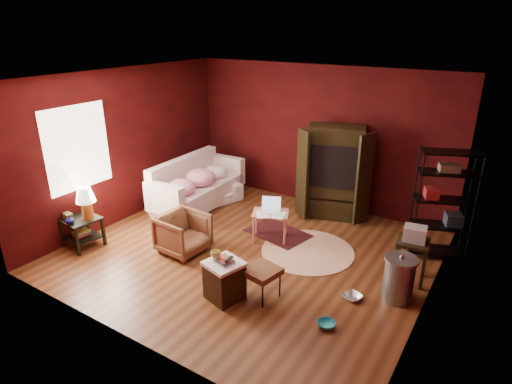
# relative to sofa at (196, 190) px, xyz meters

# --- Properties ---
(room) EXTENTS (5.54, 5.04, 2.84)m
(room) POSITION_rel_sofa_xyz_m (1.91, -1.00, 1.04)
(room) COLOR brown
(room) RESTS_ON ground
(sofa) EXTENTS (1.17, 1.94, 0.73)m
(sofa) POSITION_rel_sofa_xyz_m (0.00, 0.00, 0.00)
(sofa) COLOR white
(sofa) RESTS_ON ground
(armchair) EXTENTS (0.70, 0.74, 0.72)m
(armchair) POSITION_rel_sofa_xyz_m (1.03, -1.54, -0.00)
(armchair) COLOR black
(armchair) RESTS_ON ground
(pet_bowl_steel) EXTENTS (0.26, 0.15, 0.25)m
(pet_bowl_steel) POSITION_rel_sofa_xyz_m (3.85, -1.30, -0.24)
(pet_bowl_steel) COLOR silver
(pet_bowl_steel) RESTS_ON ground
(pet_bowl_turquoise) EXTENTS (0.24, 0.11, 0.23)m
(pet_bowl_turquoise) POSITION_rel_sofa_xyz_m (3.78, -2.03, -0.25)
(pet_bowl_turquoise) COLOR #2AB3C5
(pet_bowl_turquoise) RESTS_ON ground
(vase) EXTENTS (0.16, 0.16, 0.14)m
(vase) POSITION_rel_sofa_xyz_m (-0.49, -2.52, 0.21)
(vase) COLOR #0B0E3B
(vase) RESTS_ON side_table
(mug) EXTENTS (0.16, 0.14, 0.13)m
(mug) POSITION_rel_sofa_xyz_m (2.26, -2.27, 0.32)
(mug) COLOR #D0C866
(mug) RESTS_ON hamper
(side_table) EXTENTS (0.58, 0.58, 1.06)m
(side_table) POSITION_rel_sofa_xyz_m (-0.48, -2.26, 0.27)
(side_table) COLOR black
(side_table) RESTS_ON ground
(sofa_cushions) EXTENTS (0.95, 2.22, 0.92)m
(sofa_cushions) POSITION_rel_sofa_xyz_m (0.01, -0.00, 0.08)
(sofa_cushions) COLOR white
(sofa_cushions) RESTS_ON sofa
(hamper) EXTENTS (0.56, 0.56, 0.64)m
(hamper) POSITION_rel_sofa_xyz_m (2.36, -2.22, -0.07)
(hamper) COLOR #3A230D
(hamper) RESTS_ON ground
(footstool) EXTENTS (0.51, 0.51, 0.45)m
(footstool) POSITION_rel_sofa_xyz_m (2.77, -1.92, 0.02)
(footstool) COLOR black
(footstool) RESTS_ON ground
(rug_round) EXTENTS (1.54, 1.54, 0.01)m
(rug_round) POSITION_rel_sofa_xyz_m (2.75, -0.45, -0.36)
(rug_round) COLOR white
(rug_round) RESTS_ON ground
(rug_oriental) EXTENTS (1.21, 0.93, 0.01)m
(rug_oriental) POSITION_rel_sofa_xyz_m (2.02, -0.16, -0.35)
(rug_oriental) COLOR #53161A
(rug_oriental) RESTS_ON ground
(laptop_desk) EXTENTS (0.73, 0.64, 0.75)m
(laptop_desk) POSITION_rel_sofa_xyz_m (2.02, -0.43, 0.10)
(laptop_desk) COLOR #EE836D
(laptop_desk) RESTS_ON ground
(tv_armoire) EXTENTS (1.34, 0.99, 1.78)m
(tv_armoire) POSITION_rel_sofa_xyz_m (2.52, 1.06, 0.56)
(tv_armoire) COLOR black
(tv_armoire) RESTS_ON ground
(wire_shelving) EXTENTS (0.94, 0.67, 1.76)m
(wire_shelving) POSITION_rel_sofa_xyz_m (4.56, 0.55, 0.60)
(wire_shelving) COLOR black
(wire_shelving) RESTS_ON ground
(small_stand) EXTENTS (0.49, 0.49, 0.87)m
(small_stand) POSITION_rel_sofa_xyz_m (4.37, -0.41, 0.28)
(small_stand) COLOR black
(small_stand) RESTS_ON ground
(trash_can) EXTENTS (0.56, 0.56, 0.69)m
(trash_can) POSITION_rel_sofa_xyz_m (4.35, -0.98, -0.04)
(trash_can) COLOR gray
(trash_can) RESTS_ON ground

